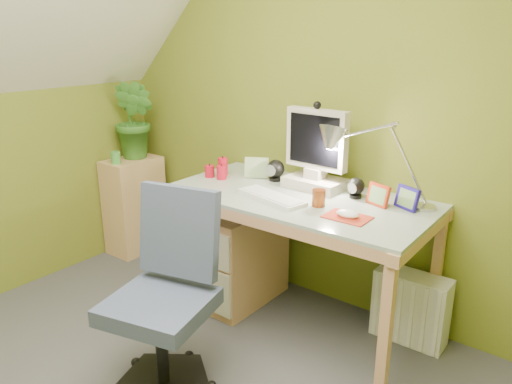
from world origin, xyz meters
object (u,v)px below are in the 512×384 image
Objects in this scene: monitor at (316,148)px; potted_plant at (135,120)px; side_ledge at (135,205)px; task_chair at (159,304)px; desk at (296,260)px; desk_lamp at (393,144)px; radiator at (411,308)px.

potted_plant is (-1.55, -0.04, -0.00)m from monitor.
side_ledge is 1.25× the size of potted_plant.
potted_plant is 0.64× the size of task_chair.
task_chair is at bearing -35.22° from side_ledge.
desk reaches higher than side_ledge.
desk_lamp is 2.15m from side_ledge.
task_chair reaches higher than radiator.
desk is 2.30× the size of desk_lamp.
side_ledge is (-1.57, 0.09, -0.03)m from desk.
radiator is at bearing 3.64° from side_ledge.
radiator is at bearing 6.56° from monitor.
task_chair is (1.39, -0.98, 0.09)m from side_ledge.
desk is 1.60× the size of task_chair.
side_ledge is at bearing -177.14° from radiator.
potted_plant is (-1.55, 0.14, 0.64)m from desk.
desk is 0.66m from monitor.
side_ledge is 0.67m from potted_plant.
potted_plant is at bearing 66.09° from side_ledge.
desk_lamp reaches higher than monitor.
desk is 3.69× the size of radiator.
radiator is (0.79, 1.12, -0.26)m from task_chair.
task_chair is (-0.17, -0.89, 0.07)m from desk.
desk_lamp reaches higher than side_ledge.
task_chair is at bearing -109.94° from desk_lamp.
potted_plant is 1.81m from task_chair.
potted_plant is 1.47× the size of radiator.
task_chair is at bearing -125.90° from radiator.
monitor is 0.46m from desk_lamp.
side_ledge is at bearing 130.73° from task_chair.
potted_plant is at bearing 173.85° from desk.
side_ledge is (-2.02, -0.09, -0.75)m from desk_lamp.
potted_plant is at bearing -178.42° from radiator.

